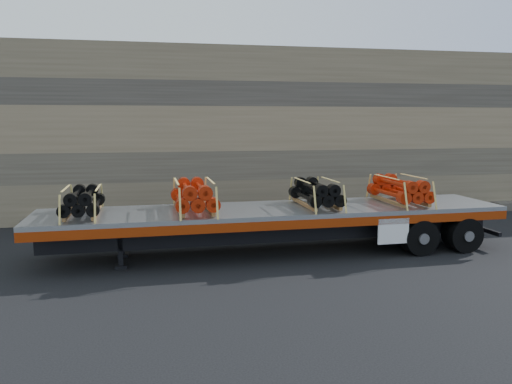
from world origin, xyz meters
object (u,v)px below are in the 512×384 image
(bundle_front, at_px, (83,202))
(bundle_rear, at_px, (399,190))
(trailer, at_px, (275,230))
(bundle_midfront, at_px, (194,197))
(bundle_midrear, at_px, (316,194))

(bundle_front, distance_m, bundle_rear, 9.66)
(trailer, distance_m, bundle_midfront, 2.70)
(bundle_front, bearing_deg, bundle_midfront, 0.00)
(bundle_midrear, bearing_deg, bundle_midfront, -180.00)
(trailer, relative_size, bundle_midrear, 6.37)
(bundle_midrear, bearing_deg, bundle_rear, -0.00)
(bundle_rear, bearing_deg, bundle_midfront, 180.00)
(bundle_midfront, bearing_deg, bundle_midrear, 0.00)
(bundle_midfront, height_order, bundle_midrear, bundle_midfront)
(trailer, distance_m, bundle_midrear, 1.70)
(trailer, xyz_separation_m, bundle_midrear, (1.30, 0.03, 1.09))
(trailer, xyz_separation_m, bundle_midfront, (-2.45, -0.06, 1.13))
(bundle_midrear, bearing_deg, trailer, -180.00)
(bundle_front, distance_m, bundle_midfront, 3.09)
(bundle_front, bearing_deg, bundle_rear, 0.00)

